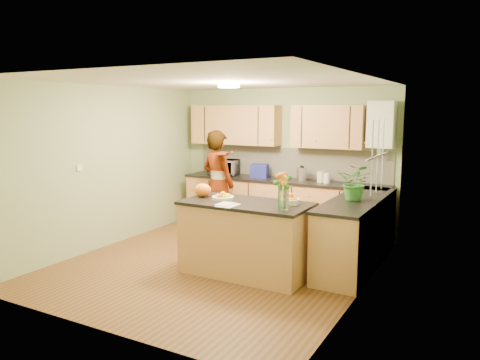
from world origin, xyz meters
The scene contains 28 objects.
floor centered at (0.00, 0.00, 0.00)m, with size 4.50×4.50×0.00m, color #573619.
ceiling centered at (0.00, 0.00, 2.50)m, with size 4.00×4.50×0.02m, color silver.
wall_back centered at (0.00, 2.25, 1.25)m, with size 4.00×0.02×2.50m, color #99AD7B.
wall_front centered at (0.00, -2.25, 1.25)m, with size 4.00×0.02×2.50m, color #99AD7B.
wall_left centered at (-2.00, 0.00, 1.25)m, with size 0.02×4.50×2.50m, color #99AD7B.
wall_right centered at (2.00, 0.00, 1.25)m, with size 0.02×4.50×2.50m, color #99AD7B.
back_counter centered at (0.10, 1.95, 0.47)m, with size 3.64×0.62×0.94m.
right_counter centered at (1.70, 0.85, 0.47)m, with size 0.62×2.24×0.94m.
splashback centered at (0.10, 2.23, 1.20)m, with size 3.60×0.02×0.52m, color beige.
upper_cabinets centered at (-0.18, 2.08, 1.85)m, with size 3.20×0.34×0.70m.
boiler centered at (1.70, 2.09, 1.90)m, with size 0.40×0.30×0.86m.
window_right centered at (1.99, 0.60, 1.55)m, with size 0.01×1.30×1.05m.
light_switch centered at (-1.99, -0.60, 1.30)m, with size 0.02×0.09×0.09m, color white.
ceiling_lamp centered at (0.00, 0.30, 2.46)m, with size 0.30×0.30×0.07m.
peninsula_island centered at (0.52, -0.15, 0.48)m, with size 1.66×0.85×0.95m.
fruit_dish centered at (0.17, -0.15, 0.99)m, with size 0.29×0.29×0.10m.
orange_bowl centered at (1.07, 0.00, 1.01)m, with size 0.23×0.23×0.14m.
flower_vase centered at (1.12, -0.33, 1.30)m, with size 0.29×0.29×0.53m.
orange_bag centered at (-0.18, -0.10, 1.04)m, with size 0.24×0.20×0.18m, color orange.
papers centered at (0.42, -0.45, 0.96)m, with size 0.22×0.30×0.01m, color silver.
violinist centered at (-0.73, 1.19, 0.90)m, with size 0.65×0.43×1.80m, color tan.
violin centered at (-0.53, 0.97, 1.44)m, with size 0.55×0.22×0.11m, color #550D05, non-canonical shape.
microwave centered at (-1.06, 1.93, 1.08)m, with size 0.52×0.35×0.29m, color white.
blue_box centered at (-0.34, 1.95, 1.06)m, with size 0.30×0.22×0.24m, color navy.
kettle centered at (0.44, 1.97, 1.06)m, with size 0.16×0.16×0.30m.
jar_cream centered at (0.78, 1.97, 1.03)m, with size 0.12×0.12×0.18m, color beige.
jar_white centered at (0.90, 1.92, 1.02)m, with size 0.11×0.11×0.16m, color white.
potted_plant centered at (1.70, 0.69, 1.18)m, with size 0.44×0.38×0.49m, color #2E7527.
Camera 1 is at (3.29, -5.36, 2.14)m, focal length 35.00 mm.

